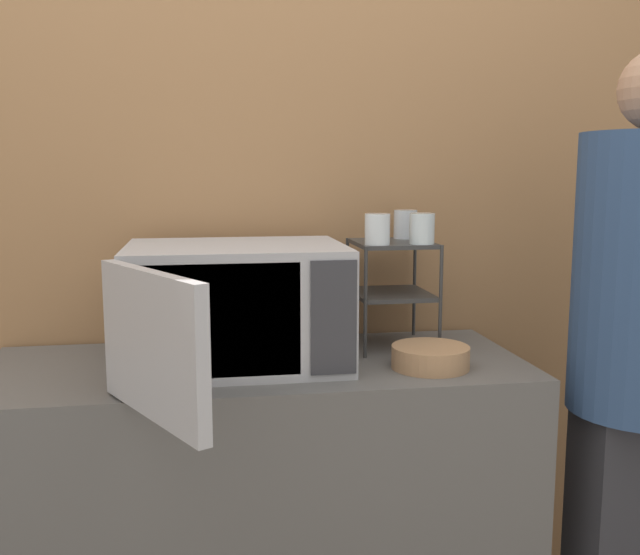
{
  "coord_description": "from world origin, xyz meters",
  "views": [
    {
      "loc": [
        -0.14,
        -1.56,
        1.39
      ],
      "look_at": [
        0.18,
        0.32,
        1.11
      ],
      "focal_mm": 40.0,
      "sensor_mm": 36.0,
      "label": 1
    }
  ],
  "objects_px": {
    "glass_front_left": "(377,229)",
    "glass_back_right": "(405,224)",
    "dish_rack": "(392,271)",
    "bowl": "(430,357)",
    "glass_front_right": "(422,229)",
    "microwave": "(233,306)"
  },
  "relations": [
    {
      "from": "glass_front_left",
      "to": "glass_front_right",
      "type": "relative_size",
      "value": 1.0
    },
    {
      "from": "glass_back_right",
      "to": "bowl",
      "type": "xyz_separation_m",
      "value": [
        -0.02,
        -0.33,
        -0.32
      ]
    },
    {
      "from": "dish_rack",
      "to": "glass_front_right",
      "type": "distance_m",
      "value": 0.17
    },
    {
      "from": "microwave",
      "to": "glass_front_left",
      "type": "distance_m",
      "value": 0.44
    },
    {
      "from": "dish_rack",
      "to": "glass_front_left",
      "type": "height_order",
      "value": "glass_front_left"
    },
    {
      "from": "dish_rack",
      "to": "glass_front_left",
      "type": "distance_m",
      "value": 0.17
    },
    {
      "from": "microwave",
      "to": "glass_front_right",
      "type": "distance_m",
      "value": 0.56
    },
    {
      "from": "microwave",
      "to": "bowl",
      "type": "distance_m",
      "value": 0.53
    },
    {
      "from": "microwave",
      "to": "glass_front_right",
      "type": "relative_size",
      "value": 9.85
    },
    {
      "from": "bowl",
      "to": "glass_front_left",
      "type": "bearing_deg",
      "value": 121.99
    },
    {
      "from": "glass_front_left",
      "to": "glass_back_right",
      "type": "distance_m",
      "value": 0.21
    },
    {
      "from": "dish_rack",
      "to": "bowl",
      "type": "distance_m",
      "value": 0.32
    },
    {
      "from": "glass_front_right",
      "to": "dish_rack",
      "type": "bearing_deg",
      "value": 125.94
    },
    {
      "from": "microwave",
      "to": "glass_front_left",
      "type": "xyz_separation_m",
      "value": [
        0.4,
        0.05,
        0.19
      ]
    },
    {
      "from": "glass_back_right",
      "to": "microwave",
      "type": "bearing_deg",
      "value": -157.97
    },
    {
      "from": "bowl",
      "to": "microwave",
      "type": "bearing_deg",
      "value": 166.89
    },
    {
      "from": "glass_front_right",
      "to": "bowl",
      "type": "bearing_deg",
      "value": -97.82
    },
    {
      "from": "microwave",
      "to": "glass_front_right",
      "type": "height_order",
      "value": "glass_front_right"
    },
    {
      "from": "glass_front_left",
      "to": "bowl",
      "type": "height_order",
      "value": "glass_front_left"
    },
    {
      "from": "dish_rack",
      "to": "glass_front_right",
      "type": "xyz_separation_m",
      "value": [
        0.06,
        -0.08,
        0.13
      ]
    },
    {
      "from": "microwave",
      "to": "bowl",
      "type": "relative_size",
      "value": 4.15
    },
    {
      "from": "glass_back_right",
      "to": "glass_front_right",
      "type": "height_order",
      "value": "same"
    }
  ]
}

